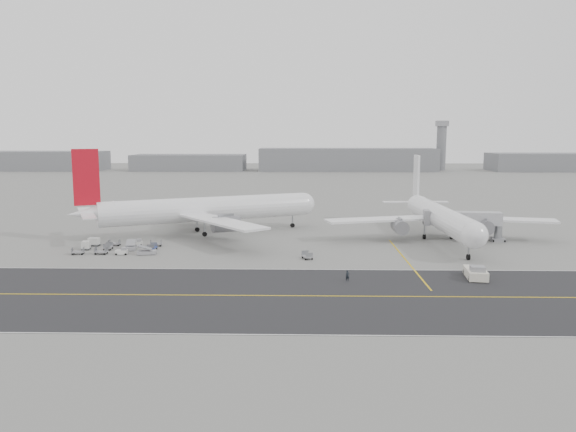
{
  "coord_description": "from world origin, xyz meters",
  "views": [
    {
      "loc": [
        10.55,
        -95.77,
        22.98
      ],
      "look_at": [
        8.16,
        12.0,
        7.17
      ],
      "focal_mm": 35.0,
      "sensor_mm": 36.0,
      "label": 1
    }
  ],
  "objects_px": {
    "airliner_a": "(202,209)",
    "pushback_tug": "(476,273)",
    "airliner_b": "(439,216)",
    "jet_bridge": "(464,220)",
    "control_tower": "(441,145)",
    "ground_crew_a": "(347,276)"
  },
  "relations": [
    {
      "from": "airliner_a",
      "to": "pushback_tug",
      "type": "distance_m",
      "value": 64.59
    },
    {
      "from": "control_tower",
      "to": "airliner_b",
      "type": "distance_m",
      "value": 246.19
    },
    {
      "from": "airliner_a",
      "to": "pushback_tug",
      "type": "bearing_deg",
      "value": -152.53
    },
    {
      "from": "control_tower",
      "to": "jet_bridge",
      "type": "bearing_deg",
      "value": -102.69
    },
    {
      "from": "pushback_tug",
      "to": "airliner_b",
      "type": "bearing_deg",
      "value": 92.83
    },
    {
      "from": "control_tower",
      "to": "pushback_tug",
      "type": "distance_m",
      "value": 279.87
    },
    {
      "from": "jet_bridge",
      "to": "control_tower",
      "type": "bearing_deg",
      "value": 83.44
    },
    {
      "from": "airliner_a",
      "to": "ground_crew_a",
      "type": "xyz_separation_m",
      "value": [
        30.2,
        -41.6,
        -4.84
      ]
    },
    {
      "from": "control_tower",
      "to": "airliner_a",
      "type": "bearing_deg",
      "value": -115.7
    },
    {
      "from": "control_tower",
      "to": "ground_crew_a",
      "type": "bearing_deg",
      "value": -106.62
    },
    {
      "from": "airliner_b",
      "to": "ground_crew_a",
      "type": "height_order",
      "value": "airliner_b"
    },
    {
      "from": "ground_crew_a",
      "to": "airliner_a",
      "type": "bearing_deg",
      "value": 112.86
    },
    {
      "from": "airliner_b",
      "to": "ground_crew_a",
      "type": "bearing_deg",
      "value": -124.14
    },
    {
      "from": "airliner_b",
      "to": "jet_bridge",
      "type": "bearing_deg",
      "value": -15.56
    },
    {
      "from": "control_tower",
      "to": "jet_bridge",
      "type": "distance_m",
      "value": 246.27
    },
    {
      "from": "pushback_tug",
      "to": "jet_bridge",
      "type": "bearing_deg",
      "value": 84.02
    },
    {
      "from": "control_tower",
      "to": "pushback_tug",
      "type": "relative_size",
      "value": 3.78
    },
    {
      "from": "airliner_a",
      "to": "ground_crew_a",
      "type": "relative_size",
      "value": 30.51
    },
    {
      "from": "control_tower",
      "to": "pushback_tug",
      "type": "xyz_separation_m",
      "value": [
        -61.3,
        -272.65,
        -15.3
      ]
    },
    {
      "from": "airliner_a",
      "to": "pushback_tug",
      "type": "relative_size",
      "value": 6.56
    },
    {
      "from": "pushback_tug",
      "to": "ground_crew_a",
      "type": "height_order",
      "value": "pushback_tug"
    },
    {
      "from": "pushback_tug",
      "to": "jet_bridge",
      "type": "height_order",
      "value": "jet_bridge"
    }
  ]
}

